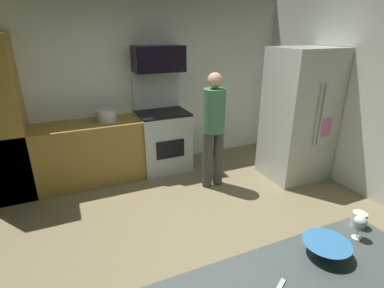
% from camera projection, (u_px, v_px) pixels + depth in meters
% --- Properties ---
extents(ground_plane, '(5.20, 4.80, 0.02)m').
position_uv_depth(ground_plane, '(200.00, 247.00, 3.11)').
color(ground_plane, '#7E6F50').
extents(wall_back, '(5.20, 0.12, 2.60)m').
position_uv_depth(wall_back, '(138.00, 86.00, 4.63)').
color(wall_back, silver).
rests_on(wall_back, ground).
extents(lower_cabinet_run, '(2.40, 0.60, 0.90)m').
position_uv_depth(lower_cabinet_run, '(87.00, 153.00, 4.29)').
color(lower_cabinet_run, olive).
rests_on(lower_cabinet_run, ground).
extents(oven_range, '(0.76, 0.65, 1.55)m').
position_uv_depth(oven_range, '(163.00, 138.00, 4.70)').
color(oven_range, '#ADBBBB').
rests_on(oven_range, ground).
extents(microwave, '(0.74, 0.38, 0.37)m').
position_uv_depth(microwave, '(158.00, 59.00, 4.33)').
color(microwave, black).
rests_on(microwave, oven_range).
extents(refrigerator, '(0.88, 0.75, 1.91)m').
position_uv_depth(refrigerator, '(299.00, 116.00, 4.31)').
color(refrigerator, beige).
rests_on(refrigerator, ground).
extents(person_cook, '(0.31, 0.30, 1.62)m').
position_uv_depth(person_cook, '(214.00, 126.00, 4.02)').
color(person_cook, '#424242').
rests_on(person_cook, ground).
extents(mixing_bowl_prep, '(0.27, 0.27, 0.09)m').
position_uv_depth(mixing_bowl_prep, '(326.00, 248.00, 1.72)').
color(mixing_bowl_prep, teal).
rests_on(mixing_bowl_prep, counter_island).
extents(wine_glass_mid, '(0.08, 0.08, 0.16)m').
position_uv_depth(wine_glass_mid, '(360.00, 222.00, 1.82)').
color(wine_glass_mid, silver).
rests_on(wine_glass_mid, counter_island).
extents(mug_coffee, '(0.09, 0.09, 0.11)m').
position_uv_depth(mug_coffee, '(359.00, 220.00, 1.96)').
color(mug_coffee, beige).
rests_on(mug_coffee, counter_island).
extents(stock_pot, '(0.29, 0.29, 0.18)m').
position_uv_depth(stock_pot, '(106.00, 115.00, 4.22)').
color(stock_pot, silver).
rests_on(stock_pot, lower_cabinet_run).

